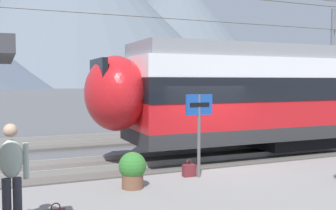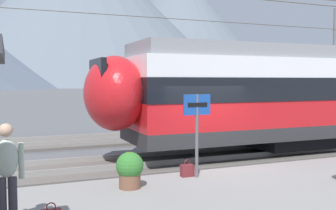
{
  "view_description": "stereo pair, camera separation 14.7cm",
  "coord_description": "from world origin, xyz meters",
  "px_view_note": "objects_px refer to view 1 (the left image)",
  "views": [
    {
      "loc": [
        -5.41,
        -9.94,
        2.65
      ],
      "look_at": [
        0.17,
        3.36,
        1.75
      ],
      "focal_mm": 41.81,
      "sensor_mm": 36.0,
      "label": 1
    },
    {
      "loc": [
        -5.28,
        -9.99,
        2.65
      ],
      "look_at": [
        0.17,
        3.36,
        1.75
      ],
      "focal_mm": 41.81,
      "sensor_mm": 36.0,
      "label": 2
    }
  ],
  "objects_px": {
    "handbag_near_sign": "(189,170)",
    "potted_plant_platform_edge": "(132,168)",
    "catenary_mast_far_side": "(334,63)",
    "passenger_walking": "(11,170)",
    "platform_sign": "(199,116)"
  },
  "relations": [
    {
      "from": "handbag_near_sign",
      "to": "potted_plant_platform_edge",
      "type": "bearing_deg",
      "value": -163.59
    },
    {
      "from": "passenger_walking",
      "to": "handbag_near_sign",
      "type": "relative_size",
      "value": 3.99
    },
    {
      "from": "catenary_mast_far_side",
      "to": "handbag_near_sign",
      "type": "distance_m",
      "value": 17.9
    },
    {
      "from": "catenary_mast_far_side",
      "to": "potted_plant_platform_edge",
      "type": "xyz_separation_m",
      "value": [
        -16.25,
        -10.23,
        -3.03
      ]
    },
    {
      "from": "platform_sign",
      "to": "handbag_near_sign",
      "type": "height_order",
      "value": "platform_sign"
    },
    {
      "from": "handbag_near_sign",
      "to": "potted_plant_platform_edge",
      "type": "distance_m",
      "value": 1.71
    },
    {
      "from": "platform_sign",
      "to": "handbag_near_sign",
      "type": "xyz_separation_m",
      "value": [
        -0.18,
        0.16,
        -1.34
      ]
    },
    {
      "from": "catenary_mast_far_side",
      "to": "passenger_walking",
      "type": "xyz_separation_m",
      "value": [
        -18.74,
        -11.75,
        -2.52
      ]
    },
    {
      "from": "passenger_walking",
      "to": "catenary_mast_far_side",
      "type": "bearing_deg",
      "value": 32.09
    },
    {
      "from": "potted_plant_platform_edge",
      "to": "handbag_near_sign",
      "type": "bearing_deg",
      "value": 16.41
    },
    {
      "from": "catenary_mast_far_side",
      "to": "handbag_near_sign",
      "type": "xyz_separation_m",
      "value": [
        -14.64,
        -9.76,
        -3.32
      ]
    },
    {
      "from": "platform_sign",
      "to": "passenger_walking",
      "type": "bearing_deg",
      "value": -156.8
    },
    {
      "from": "potted_plant_platform_edge",
      "to": "platform_sign",
      "type": "bearing_deg",
      "value": 10.1
    },
    {
      "from": "catenary_mast_far_side",
      "to": "handbag_near_sign",
      "type": "height_order",
      "value": "catenary_mast_far_side"
    },
    {
      "from": "handbag_near_sign",
      "to": "potted_plant_platform_edge",
      "type": "height_order",
      "value": "potted_plant_platform_edge"
    }
  ]
}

